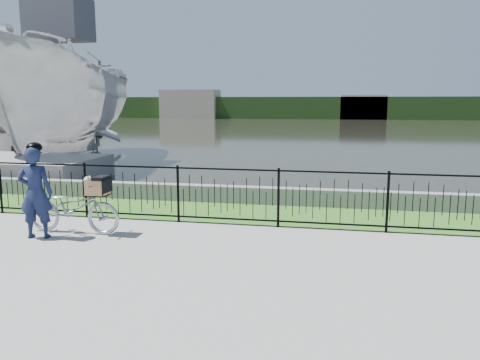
# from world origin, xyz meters

# --- Properties ---
(ground) EXTENTS (120.00, 120.00, 0.00)m
(ground) POSITION_xyz_m (0.00, 0.00, 0.00)
(ground) COLOR gray
(ground) RESTS_ON ground
(grass_strip) EXTENTS (60.00, 2.00, 0.01)m
(grass_strip) POSITION_xyz_m (0.00, 2.60, 0.00)
(grass_strip) COLOR #386A21
(grass_strip) RESTS_ON ground
(water) EXTENTS (120.00, 120.00, 0.00)m
(water) POSITION_xyz_m (0.00, 33.00, 0.00)
(water) COLOR black
(water) RESTS_ON ground
(quay_wall) EXTENTS (60.00, 0.30, 0.40)m
(quay_wall) POSITION_xyz_m (0.00, 3.60, 0.20)
(quay_wall) COLOR slate
(quay_wall) RESTS_ON ground
(fence) EXTENTS (14.00, 0.06, 1.15)m
(fence) POSITION_xyz_m (0.00, 1.60, 0.58)
(fence) COLOR black
(fence) RESTS_ON ground
(far_treeline) EXTENTS (120.00, 6.00, 3.00)m
(far_treeline) POSITION_xyz_m (0.00, 60.00, 1.50)
(far_treeline) COLOR #233F18
(far_treeline) RESTS_ON ground
(far_building_left) EXTENTS (8.00, 4.00, 4.00)m
(far_building_left) POSITION_xyz_m (-18.00, 58.00, 2.00)
(far_building_left) COLOR #A19681
(far_building_left) RESTS_ON ground
(far_building_right) EXTENTS (6.00, 3.00, 3.20)m
(far_building_right) POSITION_xyz_m (6.00, 58.50, 1.60)
(far_building_right) COLOR #A19681
(far_building_right) RESTS_ON ground
(bicycle_rig) EXTENTS (1.79, 0.63, 1.09)m
(bicycle_rig) POSITION_xyz_m (-2.62, 0.50, 0.48)
(bicycle_rig) COLOR #A4A8B0
(bicycle_rig) RESTS_ON ground
(cyclist) EXTENTS (0.66, 0.49, 1.70)m
(cyclist) POSITION_xyz_m (-3.10, 0.09, 0.84)
(cyclist) COLOR #161E3E
(cyclist) RESTS_ON ground
(boat_near) EXTENTS (6.81, 12.31, 6.29)m
(boat_near) POSITION_xyz_m (-8.45, 9.89, 2.32)
(boat_near) COLOR #ACACAD
(boat_near) RESTS_ON water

